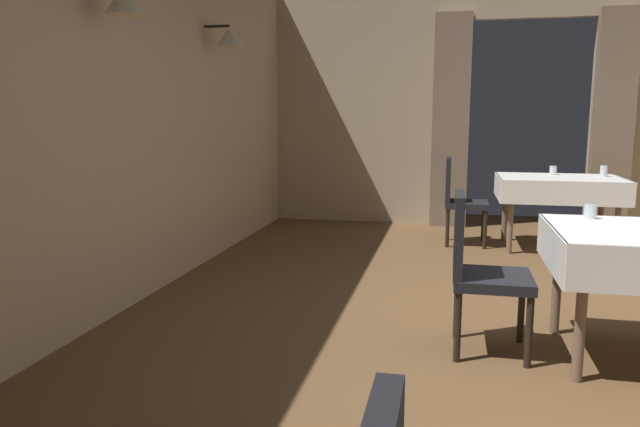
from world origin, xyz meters
TOP-DOWN VIEW (x-y plane):
  - ground at (0.00, 0.00)m, footprint 10.08×10.08m
  - wall_left at (-3.20, 0.00)m, footprint 0.49×8.40m
  - wall_back at (0.00, 4.18)m, footprint 6.40×0.27m
  - dining_table_far at (0.19, 2.95)m, footprint 1.22×0.88m
  - chair_mid_left at (-0.73, -0.03)m, footprint 0.45×0.44m
  - chair_far_left at (-0.80, 2.99)m, footprint 0.45×0.44m
  - glass_mid_b at (-0.07, 0.34)m, footprint 0.07×0.07m
  - glass_far_a at (0.63, 3.06)m, footprint 0.07×0.07m
  - glass_far_b at (0.16, 3.18)m, footprint 0.07×0.07m

SIDE VIEW (x-z plane):
  - ground at x=0.00m, z-range 0.00..0.00m
  - chair_mid_left at x=-0.73m, z-range 0.05..0.98m
  - chair_far_left at x=-0.80m, z-range 0.05..0.98m
  - dining_table_far at x=0.19m, z-range 0.28..1.03m
  - glass_mid_b at x=-0.07m, z-range 0.75..0.84m
  - glass_far_b at x=0.16m, z-range 0.75..0.84m
  - glass_far_a at x=0.63m, z-range 0.75..0.87m
  - wall_left at x=-3.20m, z-range 0.01..3.01m
  - wall_back at x=0.00m, z-range 0.02..3.02m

